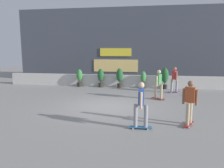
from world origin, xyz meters
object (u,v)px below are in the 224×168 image
at_px(potted_plant_1, 101,77).
at_px(skater_foreground, 159,83).
at_px(potted_plant_0, 79,77).
at_px(skateboard_near_camera, 190,95).
at_px(potted_plant_4, 165,77).
at_px(skater_far_right, 141,103).
at_px(skater_by_wall_left, 175,79).
at_px(skater_far_left, 190,101).
at_px(potted_plant_3, 143,79).
at_px(potted_plant_2, 120,77).

bearing_deg(potted_plant_1, skater_foreground, -41.37).
distance_m(potted_plant_0, skateboard_near_camera, 8.12).
relative_size(potted_plant_4, skater_foreground, 0.90).
bearing_deg(potted_plant_0, skater_far_right, -59.85).
bearing_deg(skater_foreground, skater_by_wall_left, 62.97).
height_order(skater_foreground, skater_far_left, same).
relative_size(potted_plant_3, skater_foreground, 0.74).
distance_m(potted_plant_1, potted_plant_3, 3.19).
bearing_deg(potted_plant_2, potted_plant_4, -0.00).
height_order(potted_plant_3, potted_plant_4, potted_plant_4).
relative_size(potted_plant_1, skateboard_near_camera, 1.73).
bearing_deg(potted_plant_4, potted_plant_3, 180.00).
xyz_separation_m(potted_plant_1, skater_far_right, (3.26, -8.49, 0.14)).
xyz_separation_m(potted_plant_0, skater_by_wall_left, (6.91, -1.40, 0.18)).
relative_size(potted_plant_2, skater_foreground, 0.86).
distance_m(potted_plant_2, skateboard_near_camera, 5.23).
bearing_deg(skateboard_near_camera, skater_far_left, -100.92).
bearing_deg(potted_plant_3, skater_foreground, -75.78).
bearing_deg(skater_foreground, skater_far_right, -99.87).
relative_size(potted_plant_3, skater_far_left, 0.74).
relative_size(potted_plant_4, skater_by_wall_left, 0.90).
relative_size(skater_far_right, skateboard_near_camera, 2.10).
distance_m(potted_plant_0, skater_far_left, 10.32).
distance_m(potted_plant_4, skater_far_right, 8.61).
bearing_deg(skateboard_near_camera, skater_by_wall_left, 136.12).
bearing_deg(skater_far_right, potted_plant_3, 90.47).
distance_m(potted_plant_3, skater_by_wall_left, 2.49).
xyz_separation_m(potted_plant_4, skater_far_left, (0.29, -7.85, 0.05)).
height_order(skater_by_wall_left, skateboard_near_camera, skater_by_wall_left).
bearing_deg(potted_plant_0, potted_plant_3, 0.00).
bearing_deg(potted_plant_1, potted_plant_0, -180.00).
height_order(potted_plant_2, skater_far_left, skater_far_left).
distance_m(potted_plant_2, potted_plant_4, 3.29).
height_order(potted_plant_2, skater_foreground, skater_foreground).
distance_m(skater_foreground, skateboard_near_camera, 2.58).
distance_m(potted_plant_4, skater_by_wall_left, 1.49).
bearing_deg(potted_plant_2, skater_far_right, -77.89).
xyz_separation_m(potted_plant_4, skater_by_wall_left, (0.51, -1.40, 0.05)).
bearing_deg(skater_by_wall_left, skater_foreground, -117.03).
xyz_separation_m(skater_far_left, skater_by_wall_left, (0.22, 6.45, 0.00)).
bearing_deg(potted_plant_3, potted_plant_0, -180.00).
distance_m(skater_far_right, skater_by_wall_left, 7.35).
bearing_deg(skater_by_wall_left, skater_far_right, -105.60).
bearing_deg(skater_far_left, potted_plant_3, 103.12).
relative_size(potted_plant_2, potted_plant_4, 0.95).
bearing_deg(potted_plant_1, skateboard_near_camera, -20.12).
xyz_separation_m(potted_plant_0, skater_far_left, (6.69, -7.85, 0.18)).
bearing_deg(potted_plant_4, skater_far_right, -99.80).
bearing_deg(potted_plant_2, skater_by_wall_left, -20.27).
bearing_deg(skater_by_wall_left, skateboard_near_camera, -43.88).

